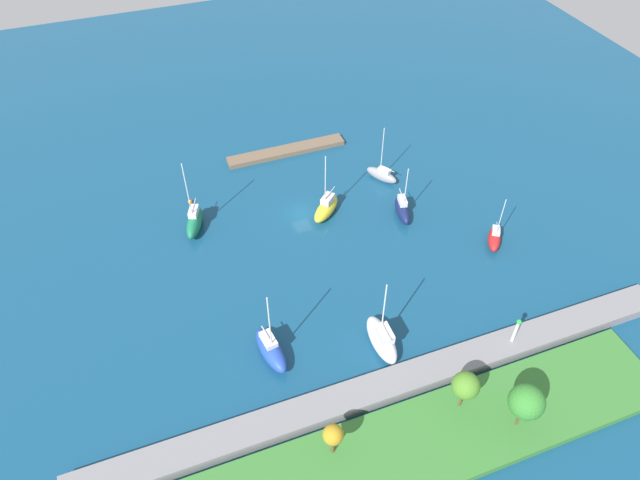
{
  "coord_description": "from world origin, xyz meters",
  "views": [
    {
      "loc": [
        19.14,
        58.76,
        55.24
      ],
      "look_at": [
        0.0,
        7.46,
        1.5
      ],
      "focal_mm": 32.26,
      "sensor_mm": 36.0,
      "label": 1
    }
  ],
  "objects_px": {
    "sailboat_blue_west_end": "(271,350)",
    "mooring_buoy_orange": "(190,202)",
    "park_tree_east": "(527,402)",
    "sailboat_red_inner_mooring": "(494,238)",
    "sailboat_navy_off_beacon": "(402,210)",
    "park_tree_west": "(466,385)",
    "sailboat_white_by_breakwater": "(382,339)",
    "park_tree_midwest": "(333,435)",
    "sailboat_yellow_mid_basin": "(326,208)",
    "harbor_beacon": "(516,329)",
    "sailboat_green_far_north": "(194,222)",
    "sailboat_gray_lone_south": "(382,175)",
    "pier_dock": "(286,151)"
  },
  "relations": [
    {
      "from": "sailboat_blue_west_end",
      "to": "mooring_buoy_orange",
      "type": "bearing_deg",
      "value": 178.18
    },
    {
      "from": "park_tree_east",
      "to": "sailboat_red_inner_mooring",
      "type": "height_order",
      "value": "sailboat_red_inner_mooring"
    },
    {
      "from": "sailboat_navy_off_beacon",
      "to": "sailboat_blue_west_end",
      "type": "bearing_deg",
      "value": -44.23
    },
    {
      "from": "park_tree_west",
      "to": "sailboat_white_by_breakwater",
      "type": "height_order",
      "value": "sailboat_white_by_breakwater"
    },
    {
      "from": "sailboat_white_by_breakwater",
      "to": "park_tree_east",
      "type": "bearing_deg",
      "value": -147.4
    },
    {
      "from": "park_tree_midwest",
      "to": "sailboat_blue_west_end",
      "type": "relative_size",
      "value": 0.41
    },
    {
      "from": "sailboat_yellow_mid_basin",
      "to": "harbor_beacon",
      "type": "bearing_deg",
      "value": 68.89
    },
    {
      "from": "park_tree_west",
      "to": "sailboat_green_far_north",
      "type": "height_order",
      "value": "sailboat_green_far_north"
    },
    {
      "from": "sailboat_red_inner_mooring",
      "to": "sailboat_gray_lone_south",
      "type": "bearing_deg",
      "value": -121.36
    },
    {
      "from": "sailboat_blue_west_end",
      "to": "sailboat_gray_lone_south",
      "type": "bearing_deg",
      "value": 126.17
    },
    {
      "from": "park_tree_midwest",
      "to": "sailboat_navy_off_beacon",
      "type": "xyz_separation_m",
      "value": [
        -22.21,
        -29.64,
        -3.04
      ]
    },
    {
      "from": "sailboat_navy_off_beacon",
      "to": "sailboat_yellow_mid_basin",
      "type": "bearing_deg",
      "value": -100.32
    },
    {
      "from": "sailboat_blue_west_end",
      "to": "sailboat_white_by_breakwater",
      "type": "relative_size",
      "value": 1.03
    },
    {
      "from": "park_tree_midwest",
      "to": "sailboat_white_by_breakwater",
      "type": "bearing_deg",
      "value": -134.51
    },
    {
      "from": "pier_dock",
      "to": "sailboat_green_far_north",
      "type": "relative_size",
      "value": 1.67
    },
    {
      "from": "pier_dock",
      "to": "sailboat_green_far_north",
      "type": "distance_m",
      "value": 21.59
    },
    {
      "from": "sailboat_yellow_mid_basin",
      "to": "sailboat_blue_west_end",
      "type": "bearing_deg",
      "value": 11.86
    },
    {
      "from": "sailboat_gray_lone_south",
      "to": "pier_dock",
      "type": "bearing_deg",
      "value": 12.55
    },
    {
      "from": "sailboat_green_far_north",
      "to": "sailboat_navy_off_beacon",
      "type": "bearing_deg",
      "value": 96.73
    },
    {
      "from": "park_tree_midwest",
      "to": "park_tree_east",
      "type": "relative_size",
      "value": 0.72
    },
    {
      "from": "mooring_buoy_orange",
      "to": "sailboat_green_far_north",
      "type": "bearing_deg",
      "value": 86.33
    },
    {
      "from": "sailboat_blue_west_end",
      "to": "sailboat_red_inner_mooring",
      "type": "distance_m",
      "value": 34.32
    },
    {
      "from": "sailboat_gray_lone_south",
      "to": "sailboat_blue_west_end",
      "type": "distance_m",
      "value": 35.39
    },
    {
      "from": "park_tree_midwest",
      "to": "sailboat_green_far_north",
      "type": "xyz_separation_m",
      "value": [
        6.0,
        -37.31,
        -2.89
      ]
    },
    {
      "from": "park_tree_west",
      "to": "mooring_buoy_orange",
      "type": "relative_size",
      "value": 7.99
    },
    {
      "from": "harbor_beacon",
      "to": "park_tree_midwest",
      "type": "height_order",
      "value": "park_tree_midwest"
    },
    {
      "from": "pier_dock",
      "to": "sailboat_white_by_breakwater",
      "type": "height_order",
      "value": "sailboat_white_by_breakwater"
    },
    {
      "from": "sailboat_green_far_north",
      "to": "sailboat_white_by_breakwater",
      "type": "relative_size",
      "value": 1.12
    },
    {
      "from": "sailboat_white_by_breakwater",
      "to": "park_tree_west",
      "type": "bearing_deg",
      "value": -156.1
    },
    {
      "from": "mooring_buoy_orange",
      "to": "sailboat_white_by_breakwater",
      "type": "bearing_deg",
      "value": 115.49
    },
    {
      "from": "harbor_beacon",
      "to": "park_tree_midwest",
      "type": "distance_m",
      "value": 24.25
    },
    {
      "from": "park_tree_midwest",
      "to": "sailboat_gray_lone_south",
      "type": "bearing_deg",
      "value": -121.04
    },
    {
      "from": "pier_dock",
      "to": "sailboat_gray_lone_south",
      "type": "xyz_separation_m",
      "value": [
        -11.51,
        11.78,
        0.62
      ]
    },
    {
      "from": "sailboat_green_far_north",
      "to": "sailboat_yellow_mid_basin",
      "type": "distance_m",
      "value": 18.56
    },
    {
      "from": "pier_dock",
      "to": "mooring_buoy_orange",
      "type": "height_order",
      "value": "pier_dock"
    },
    {
      "from": "park_tree_west",
      "to": "park_tree_east",
      "type": "height_order",
      "value": "park_tree_east"
    },
    {
      "from": "park_tree_east",
      "to": "sailboat_blue_west_end",
      "type": "height_order",
      "value": "sailboat_blue_west_end"
    },
    {
      "from": "pier_dock",
      "to": "sailboat_navy_off_beacon",
      "type": "bearing_deg",
      "value": 117.85
    },
    {
      "from": "pier_dock",
      "to": "sailboat_green_far_north",
      "type": "bearing_deg",
      "value": 35.91
    },
    {
      "from": "sailboat_yellow_mid_basin",
      "to": "park_tree_midwest",
      "type": "bearing_deg",
      "value": 27.26
    },
    {
      "from": "park_tree_west",
      "to": "park_tree_midwest",
      "type": "bearing_deg",
      "value": 0.13
    },
    {
      "from": "park_tree_east",
      "to": "mooring_buoy_orange",
      "type": "height_order",
      "value": "park_tree_east"
    },
    {
      "from": "sailboat_gray_lone_south",
      "to": "sailboat_yellow_mid_basin",
      "type": "bearing_deg",
      "value": 80.54
    },
    {
      "from": "pier_dock",
      "to": "sailboat_blue_west_end",
      "type": "distance_m",
      "value": 39.1
    },
    {
      "from": "sailboat_yellow_mid_basin",
      "to": "sailboat_green_far_north",
      "type": "bearing_deg",
      "value": -53.88
    },
    {
      "from": "pier_dock",
      "to": "sailboat_gray_lone_south",
      "type": "relative_size",
      "value": 2.09
    },
    {
      "from": "sailboat_blue_west_end",
      "to": "park_tree_west",
      "type": "bearing_deg",
      "value": 42.63
    },
    {
      "from": "park_tree_west",
      "to": "sailboat_navy_off_beacon",
      "type": "relative_size",
      "value": 0.6
    },
    {
      "from": "sailboat_blue_west_end",
      "to": "mooring_buoy_orange",
      "type": "xyz_separation_m",
      "value": [
        3.4,
        -29.56,
        -0.89
      ]
    },
    {
      "from": "park_tree_midwest",
      "to": "sailboat_yellow_mid_basin",
      "type": "height_order",
      "value": "sailboat_yellow_mid_basin"
    }
  ]
}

